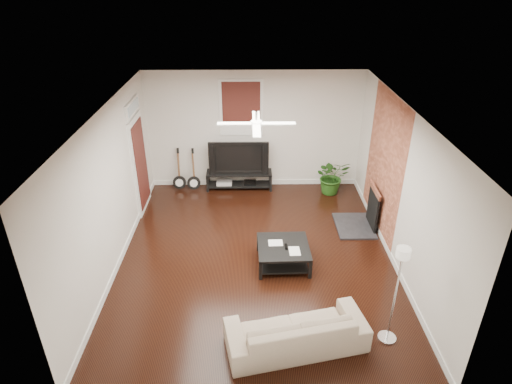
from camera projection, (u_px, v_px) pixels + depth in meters
room at (256, 190)px, 7.44m from camera, size 5.01×6.01×2.81m
brick_accent at (384, 165)px, 8.36m from camera, size 0.02×2.20×2.80m
fireplace at (364, 207)px, 8.79m from camera, size 0.80×1.10×0.92m
window_back at (241, 108)px, 9.81m from camera, size 1.00×0.06×1.30m
door_left at (139, 156)px, 9.16m from camera, size 0.08×1.00×2.50m
tv_stand at (239, 180)px, 10.45m from camera, size 1.56×0.42×0.44m
tv at (239, 156)px, 10.18m from camera, size 1.40×0.18×0.81m
coffee_table at (283, 255)px, 7.82m from camera, size 0.94×0.94×0.38m
sofa at (296, 330)px, 6.08m from camera, size 2.09×1.16×0.58m
floor_lamp at (395, 296)px, 5.95m from camera, size 0.31×0.31×1.61m
potted_plant at (332, 176)px, 10.15m from camera, size 0.84×0.75×0.86m
guitar_left at (178, 170)px, 10.27m from camera, size 0.32×0.24×1.02m
guitar_right at (193, 171)px, 10.25m from camera, size 0.34×0.27×1.02m
ceiling_fan at (256, 123)px, 6.88m from camera, size 1.24×1.24×0.32m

